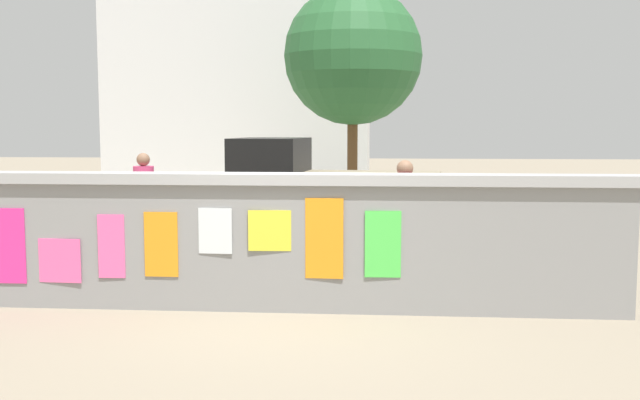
# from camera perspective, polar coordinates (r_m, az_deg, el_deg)

# --- Properties ---
(ground) EXTENTS (60.00, 60.00, 0.00)m
(ground) POSITION_cam_1_polar(r_m,az_deg,el_deg) (16.19, 1.00, -1.52)
(ground) COLOR gray
(poster_wall) EXTENTS (7.70, 0.42, 1.54)m
(poster_wall) POSITION_cam_1_polar(r_m,az_deg,el_deg) (8.18, -2.55, -3.16)
(poster_wall) COLOR gray
(poster_wall) RESTS_ON ground
(auto_rickshaw_truck) EXTENTS (3.75, 1.92, 1.85)m
(auto_rickshaw_truck) POSITION_cam_1_polar(r_m,az_deg,el_deg) (12.91, 0.36, 0.63)
(auto_rickshaw_truck) COLOR black
(auto_rickshaw_truck) RESTS_ON ground
(motorcycle) EXTENTS (1.90, 0.56, 0.87)m
(motorcycle) POSITION_cam_1_polar(r_m,az_deg,el_deg) (11.38, 14.84, -2.49)
(motorcycle) COLOR black
(motorcycle) RESTS_ON ground
(bicycle_near) EXTENTS (1.70, 0.44, 0.95)m
(bicycle_near) POSITION_cam_1_polar(r_m,az_deg,el_deg) (10.62, -9.59, -3.50)
(bicycle_near) COLOR black
(bicycle_near) RESTS_ON ground
(person_walking) EXTENTS (0.37, 0.37, 1.62)m
(person_walking) POSITION_cam_1_polar(r_m,az_deg,el_deg) (12.52, -13.58, 0.69)
(person_walking) COLOR #BF6626
(person_walking) RESTS_ON ground
(person_bystander) EXTENTS (0.34, 0.34, 1.62)m
(person_bystander) POSITION_cam_1_polar(r_m,az_deg,el_deg) (9.74, 6.61, -0.61)
(person_bystander) COLOR #338CBF
(person_bystander) RESTS_ON ground
(tree_roadside) EXTENTS (3.50, 3.50, 5.58)m
(tree_roadside) POSITION_cam_1_polar(r_m,az_deg,el_deg) (18.79, 2.58, 11.16)
(tree_roadside) COLOR brown
(tree_roadside) RESTS_ON ground
(building_background) EXTENTS (8.62, 5.90, 9.49)m
(building_background) POSITION_cam_1_polar(r_m,az_deg,el_deg) (25.52, -5.72, 11.87)
(building_background) COLOR silver
(building_background) RESTS_ON ground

